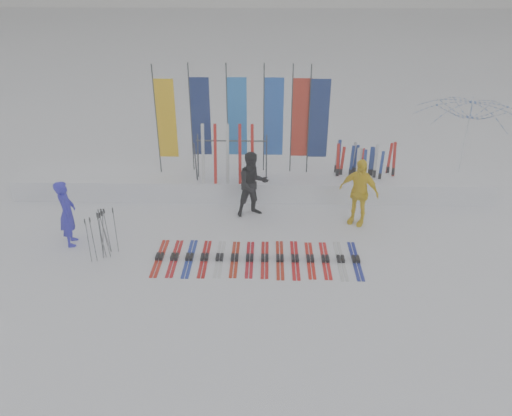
{
  "coord_description": "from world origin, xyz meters",
  "views": [
    {
      "loc": [
        0.47,
        -9.13,
        6.54
      ],
      "look_at": [
        0.2,
        1.6,
        1.0
      ],
      "focal_mm": 35.0,
      "sensor_mm": 36.0,
      "label": 1
    }
  ],
  "objects_px": {
    "tent_canopy": "(464,145)",
    "ski_row": "(258,258)",
    "person_blue": "(67,213)",
    "person_black": "(253,184)",
    "person_yellow": "(359,192)",
    "ski_rack": "(231,154)"
  },
  "relations": [
    {
      "from": "person_black",
      "to": "person_yellow",
      "type": "distance_m",
      "value": 2.83
    },
    {
      "from": "person_blue",
      "to": "ski_rack",
      "type": "relative_size",
      "value": 0.83
    },
    {
      "from": "person_black",
      "to": "tent_canopy",
      "type": "xyz_separation_m",
      "value": [
        6.17,
        1.71,
        0.55
      ]
    },
    {
      "from": "person_blue",
      "to": "person_yellow",
      "type": "bearing_deg",
      "value": -93.25
    },
    {
      "from": "ski_rack",
      "to": "tent_canopy",
      "type": "bearing_deg",
      "value": 5.56
    },
    {
      "from": "ski_row",
      "to": "ski_rack",
      "type": "bearing_deg",
      "value": 103.87
    },
    {
      "from": "person_black",
      "to": "ski_rack",
      "type": "relative_size",
      "value": 0.9
    },
    {
      "from": "person_yellow",
      "to": "tent_canopy",
      "type": "relative_size",
      "value": 0.56
    },
    {
      "from": "person_blue",
      "to": "ski_rack",
      "type": "distance_m",
      "value": 4.73
    },
    {
      "from": "ski_row",
      "to": "person_black",
      "type": "bearing_deg",
      "value": 94.64
    },
    {
      "from": "person_blue",
      "to": "person_black",
      "type": "height_order",
      "value": "person_black"
    },
    {
      "from": "person_blue",
      "to": "person_black",
      "type": "xyz_separation_m",
      "value": [
        4.48,
        1.65,
        0.07
      ]
    },
    {
      "from": "ski_rack",
      "to": "ski_row",
      "type": "bearing_deg",
      "value": -76.13
    },
    {
      "from": "person_yellow",
      "to": "ski_row",
      "type": "bearing_deg",
      "value": -114.18
    },
    {
      "from": "person_blue",
      "to": "tent_canopy",
      "type": "xyz_separation_m",
      "value": [
        10.65,
        3.37,
        0.61
      ]
    },
    {
      "from": "person_yellow",
      "to": "ski_rack",
      "type": "xyz_separation_m",
      "value": [
        -3.44,
        1.45,
        0.47
      ]
    },
    {
      "from": "tent_canopy",
      "to": "ski_row",
      "type": "distance_m",
      "value": 7.34
    },
    {
      "from": "tent_canopy",
      "to": "ski_row",
      "type": "bearing_deg",
      "value": -146.22
    },
    {
      "from": "person_blue",
      "to": "person_yellow",
      "type": "height_order",
      "value": "person_yellow"
    },
    {
      "from": "person_black",
      "to": "ski_row",
      "type": "relative_size",
      "value": 0.38
    },
    {
      "from": "person_black",
      "to": "tent_canopy",
      "type": "relative_size",
      "value": 0.56
    },
    {
      "from": "ski_row",
      "to": "person_yellow",
      "type": "bearing_deg",
      "value": 35.9
    }
  ]
}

